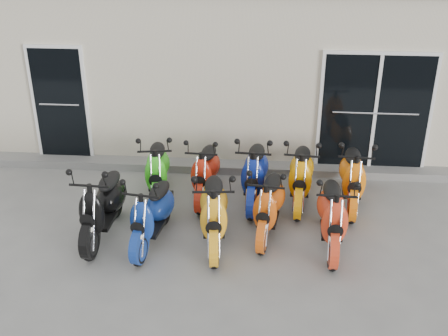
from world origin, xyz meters
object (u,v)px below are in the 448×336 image
(scooter_front_black, at_px, (102,197))
(scooter_back_yellow, at_px, (301,168))
(scooter_front_orange_b, at_px, (269,197))
(scooter_back_green, at_px, (157,163))
(scooter_back_red, at_px, (205,165))
(scooter_front_orange_a, at_px, (214,203))
(scooter_front_red, at_px, (333,207))
(scooter_back_extra, at_px, (353,169))
(scooter_front_blue, at_px, (151,206))
(scooter_back_blue, at_px, (255,166))

(scooter_front_black, xyz_separation_m, scooter_back_yellow, (3.02, 1.29, -0.02))
(scooter_front_orange_b, relative_size, scooter_back_green, 0.98)
(scooter_front_black, height_order, scooter_back_red, scooter_front_black)
(scooter_front_orange_a, bearing_deg, scooter_front_red, -3.29)
(scooter_front_red, height_order, scooter_back_extra, scooter_front_red)
(scooter_front_red, relative_size, scooter_back_yellow, 1.00)
(scooter_back_extra, bearing_deg, scooter_front_red, -104.35)
(scooter_front_orange_a, height_order, scooter_back_red, scooter_front_orange_a)
(scooter_front_black, distance_m, scooter_front_orange_a, 1.69)
(scooter_back_red, bearing_deg, scooter_back_extra, 1.96)
(scooter_front_red, height_order, scooter_back_green, scooter_front_red)
(scooter_front_blue, xyz_separation_m, scooter_back_extra, (3.09, 1.41, 0.03))
(scooter_front_orange_b, height_order, scooter_back_green, scooter_back_green)
(scooter_front_blue, bearing_deg, scooter_front_red, 11.19)
(scooter_front_blue, bearing_deg, scooter_front_black, 179.44)
(scooter_front_black, relative_size, scooter_front_orange_a, 1.00)
(scooter_front_blue, height_order, scooter_back_blue, scooter_back_blue)
(scooter_front_black, height_order, scooter_back_blue, scooter_front_black)
(scooter_front_black, relative_size, scooter_back_yellow, 1.03)
(scooter_front_red, xyz_separation_m, scooter_back_blue, (-1.17, 1.25, 0.01))
(scooter_front_black, xyz_separation_m, scooter_front_blue, (0.78, -0.12, -0.05))
(scooter_front_orange_a, bearing_deg, scooter_back_green, 123.87)
(scooter_front_blue, relative_size, scooter_front_orange_b, 1.00)
(scooter_front_red, relative_size, scooter_back_green, 1.02)
(scooter_front_orange_b, height_order, scooter_back_red, scooter_front_orange_b)
(scooter_back_extra, bearing_deg, scooter_front_blue, -150.43)
(scooter_back_red, height_order, scooter_back_blue, scooter_back_blue)
(scooter_back_green, relative_size, scooter_back_blue, 0.96)
(scooter_back_blue, relative_size, scooter_back_extra, 1.02)
(scooter_back_blue, bearing_deg, scooter_back_extra, 3.64)
(scooter_front_orange_a, relative_size, scooter_back_red, 1.09)
(scooter_front_black, distance_m, scooter_front_orange_b, 2.51)
(scooter_front_orange_a, xyz_separation_m, scooter_back_extra, (2.18, 1.33, -0.02))
(scooter_front_black, bearing_deg, scooter_front_blue, -5.75)
(scooter_back_blue, distance_m, scooter_back_yellow, 0.77)
(scooter_back_green, distance_m, scooter_back_red, 0.82)
(scooter_front_blue, bearing_deg, scooter_front_orange_b, 21.36)
(scooter_back_red, bearing_deg, scooter_front_black, -133.38)
(scooter_front_black, relative_size, scooter_back_blue, 1.01)
(scooter_front_orange_a, height_order, scooter_back_blue, scooter_front_orange_a)
(scooter_front_red, xyz_separation_m, scooter_back_yellow, (-0.40, 1.27, -0.00))
(scooter_front_blue, distance_m, scooter_back_green, 1.44)
(scooter_front_black, xyz_separation_m, scooter_back_blue, (2.25, 1.27, -0.01))
(scooter_front_blue, bearing_deg, scooter_front_orange_a, 12.99)
(scooter_front_blue, relative_size, scooter_front_orange_a, 0.93)
(scooter_front_blue, height_order, scooter_back_red, scooter_front_blue)
(scooter_front_blue, relative_size, scooter_back_green, 0.98)
(scooter_front_black, xyz_separation_m, scooter_back_extra, (3.87, 1.29, -0.02))
(scooter_back_yellow, height_order, scooter_back_extra, same)
(scooter_front_orange_b, relative_size, scooter_front_red, 0.96)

